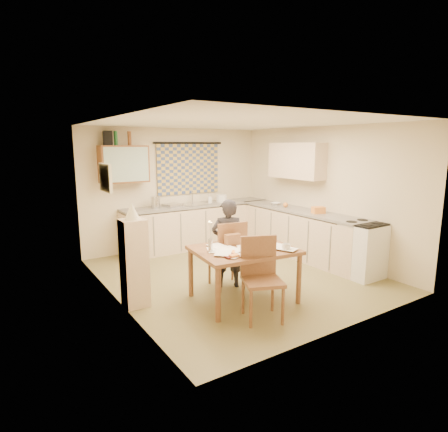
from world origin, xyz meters
TOP-DOWN VIEW (x-y plane):
  - floor at (0.00, 0.00)m, footprint 4.00×4.50m
  - ceiling at (0.00, 0.00)m, footprint 4.00×4.50m
  - wall_back at (0.00, 2.26)m, footprint 4.00×0.02m
  - wall_front at (0.00, -2.26)m, footprint 4.00×0.02m
  - wall_left at (-2.01, 0.00)m, footprint 0.02×4.50m
  - wall_right at (2.01, 0.00)m, footprint 0.02×4.50m
  - window_blind at (0.30, 2.22)m, footprint 1.45×0.03m
  - curtain_rod at (0.30, 2.20)m, footprint 1.60×0.04m
  - wall_cabinet at (-1.15, 2.08)m, footprint 0.90×0.34m
  - wall_cabinet_glass at (-1.15, 1.91)m, footprint 0.84×0.02m
  - upper_cabinet_right at (1.83, 0.55)m, footprint 0.34×1.30m
  - framed_print at (-1.97, 0.40)m, footprint 0.04×0.50m
  - print_canvas at (-1.95, 0.40)m, footprint 0.01×0.42m
  - counter_back at (0.38, 1.95)m, footprint 3.30×0.62m
  - counter_right at (1.70, 0.25)m, footprint 0.62×2.95m
  - stove at (1.70, -1.20)m, footprint 0.59×0.59m
  - sink at (0.30, 1.95)m, footprint 0.64×0.57m
  - tap at (0.33, 2.13)m, footprint 0.04×0.04m
  - dish_rack at (-0.22, 1.95)m, footprint 0.41×0.37m
  - kettle at (-0.59, 1.95)m, footprint 0.24×0.24m
  - mixing_bowl at (0.96, 1.95)m, footprint 0.28×0.28m
  - soap_bottle at (0.69, 2.00)m, footprint 0.14×0.14m
  - bowl at (1.70, 0.99)m, footprint 0.30×0.30m
  - orange_bag at (1.70, -0.21)m, footprint 0.26×0.23m
  - fruit_orange at (1.65, 0.63)m, footprint 0.10×0.10m
  - speaker at (-1.43, 2.08)m, footprint 0.20×0.23m
  - bottle_green at (-1.28, 2.08)m, footprint 0.09×0.09m
  - bottle_brown at (-1.02, 2.08)m, footprint 0.09×0.09m
  - dining_table at (-0.49, -0.90)m, footprint 1.45×1.17m
  - chair_far at (-0.41, -0.35)m, footprint 0.53×0.53m
  - chair_near at (-0.65, -1.50)m, footprint 0.61×0.61m
  - person at (-0.40, -0.36)m, footprint 0.75×0.72m
  - shelf_stand at (-1.84, -0.27)m, footprint 0.32×0.30m
  - lampshade at (-1.84, -0.27)m, footprint 0.20×0.20m
  - letter_rack at (-0.53, -0.67)m, footprint 0.23×0.13m
  - mug at (-0.07, -1.29)m, footprint 0.15×0.15m
  - magazine at (-0.97, -1.10)m, footprint 0.20×0.26m
  - book at (-0.92, -0.97)m, footprint 0.43×0.44m
  - orange_box at (-0.86, -1.19)m, footprint 0.12×0.08m
  - eyeglasses at (-0.40, -1.21)m, footprint 0.13×0.05m
  - candle_holder at (-0.97, -0.80)m, footprint 0.07×0.07m
  - candle at (-0.96, -0.80)m, footprint 0.03×0.03m
  - candle_flame at (-0.99, -0.80)m, footprint 0.02×0.02m
  - papers at (-0.55, -0.92)m, footprint 1.16×0.96m

SIDE VIEW (x-z plane):
  - floor at x=0.00m, z-range -0.02..0.00m
  - chair_near at x=-0.65m, z-range -0.20..0.83m
  - chair_far at x=-0.41m, z-range -0.20..0.84m
  - dining_table at x=-0.49m, z-range 0.00..0.75m
  - counter_right at x=1.70m, z-range -0.01..0.91m
  - counter_back at x=0.38m, z-range -0.01..0.91m
  - stove at x=1.70m, z-range 0.00..0.92m
  - shelf_stand at x=-1.84m, z-range 0.00..1.20m
  - person at x=-0.40m, z-range 0.00..1.36m
  - eyeglasses at x=-0.40m, z-range 0.75..0.77m
  - book at x=-0.92m, z-range 0.75..0.77m
  - magazine at x=-0.97m, z-range 0.75..0.77m
  - papers at x=-0.55m, z-range 0.75..0.77m
  - orange_box at x=-0.86m, z-range 0.75..0.79m
  - mug at x=-0.07m, z-range 0.75..0.84m
  - letter_rack at x=-0.53m, z-range 0.75..0.91m
  - candle_holder at x=-0.97m, z-range 0.75..0.93m
  - sink at x=0.30m, z-range 0.83..0.93m
  - bowl at x=1.70m, z-range 0.92..0.97m
  - dish_rack at x=-0.22m, z-range 0.92..0.98m
  - fruit_orange at x=1.65m, z-range 0.92..1.02m
  - orange_bag at x=1.70m, z-range 0.92..1.04m
  - mixing_bowl at x=0.96m, z-range 0.92..1.08m
  - soap_bottle at x=0.69m, z-range 0.92..1.10m
  - kettle at x=-0.59m, z-range 0.92..1.16m
  - candle at x=-0.96m, z-range 0.93..1.15m
  - tap at x=0.33m, z-range 0.92..1.20m
  - candle_flame at x=-0.99m, z-range 1.15..1.17m
  - wall_back at x=0.00m, z-range 0.00..2.50m
  - wall_front at x=0.00m, z-range 0.00..2.50m
  - wall_left at x=-2.01m, z-range 0.00..2.50m
  - wall_right at x=2.01m, z-range 0.00..2.50m
  - lampshade at x=-1.84m, z-range 1.20..1.42m
  - window_blind at x=0.30m, z-range 1.12..2.17m
  - framed_print at x=-1.97m, z-range 1.50..1.90m
  - print_canvas at x=-1.95m, z-range 1.54..1.86m
  - wall_cabinet at x=-1.15m, z-range 1.45..2.15m
  - wall_cabinet_glass at x=-1.15m, z-range 1.48..2.12m
  - upper_cabinet_right at x=1.83m, z-range 1.50..2.20m
  - curtain_rod at x=0.30m, z-range 2.18..2.22m
  - speaker at x=-1.43m, z-range 2.15..2.41m
  - bottle_green at x=-1.28m, z-range 2.15..2.41m
  - bottle_brown at x=-1.02m, z-range 2.15..2.41m
  - ceiling at x=0.00m, z-range 2.50..2.52m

